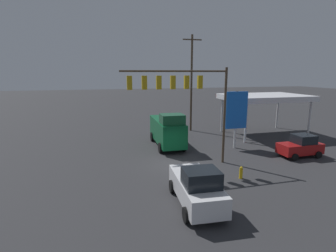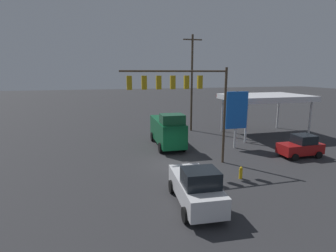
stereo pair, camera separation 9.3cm
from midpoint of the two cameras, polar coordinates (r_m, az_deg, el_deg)
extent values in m
plane|color=#2D2D30|center=(21.56, 1.26, -8.38)|extent=(200.00, 200.00, 0.00)
cylinder|color=#473828|center=(21.59, 12.08, 2.05)|extent=(0.20, 0.20, 7.76)
cylinder|color=#473828|center=(19.76, 1.54, 11.86)|extent=(8.27, 0.14, 0.14)
cube|color=#B79314|center=(20.41, 6.84, 9.47)|extent=(0.36, 0.28, 1.00)
sphere|color=#FF4141|center=(20.58, 6.67, 10.33)|extent=(0.22, 0.22, 0.22)
sphere|color=#392305|center=(20.58, 6.65, 9.49)|extent=(0.22, 0.22, 0.22)
sphere|color=black|center=(20.60, 6.63, 8.66)|extent=(0.22, 0.22, 0.22)
cube|color=#B79314|center=(20.04, 3.94, 9.49)|extent=(0.36, 0.28, 1.00)
sphere|color=#FF4141|center=(20.21, 3.78, 10.36)|extent=(0.22, 0.22, 0.22)
sphere|color=#392305|center=(20.22, 3.77, 9.51)|extent=(0.22, 0.22, 0.22)
sphere|color=black|center=(20.23, 3.76, 8.66)|extent=(0.22, 0.22, 0.22)
cube|color=#B79314|center=(19.72, 0.94, 9.48)|extent=(0.36, 0.28, 1.00)
sphere|color=#FF4141|center=(19.89, 0.80, 10.36)|extent=(0.22, 0.22, 0.22)
sphere|color=#392305|center=(19.90, 0.80, 9.50)|extent=(0.22, 0.22, 0.22)
sphere|color=black|center=(19.91, 0.79, 8.64)|extent=(0.22, 0.22, 0.22)
cube|color=#B79314|center=(19.45, -2.15, 9.44)|extent=(0.36, 0.28, 1.00)
sphere|color=#FF4141|center=(19.63, -2.28, 10.34)|extent=(0.22, 0.22, 0.22)
sphere|color=#392305|center=(19.63, -2.27, 9.46)|extent=(0.22, 0.22, 0.22)
sphere|color=black|center=(19.65, -2.26, 8.59)|extent=(0.22, 0.22, 0.22)
cube|color=#B79314|center=(19.24, -5.31, 9.38)|extent=(0.36, 0.28, 1.00)
sphere|color=#FF4141|center=(19.42, -5.42, 10.28)|extent=(0.22, 0.22, 0.22)
sphere|color=#392305|center=(19.43, -5.41, 9.40)|extent=(0.22, 0.22, 0.22)
sphere|color=black|center=(19.44, -5.39, 8.52)|extent=(0.22, 0.22, 0.22)
cube|color=#B79314|center=(19.09, -8.54, 9.29)|extent=(0.36, 0.28, 1.00)
sphere|color=#FF4141|center=(19.27, -8.63, 10.20)|extent=(0.22, 0.22, 0.22)
sphere|color=#392305|center=(19.28, -8.60, 9.30)|extent=(0.22, 0.22, 0.22)
sphere|color=black|center=(19.29, -8.57, 8.41)|extent=(0.22, 0.22, 0.22)
cylinder|color=#473828|center=(33.17, 5.03, 9.06)|extent=(0.26, 0.26, 11.84)
cube|color=#473828|center=(33.36, 5.20, 18.23)|extent=(2.40, 0.14, 0.14)
cube|color=silver|center=(33.03, 20.28, 5.88)|extent=(9.31, 6.74, 0.60)
cube|color=red|center=(35.85, 17.17, 6.48)|extent=(9.31, 0.06, 0.36)
cylinder|color=silver|center=(37.92, 22.66, 2.71)|extent=(0.24, 0.24, 4.18)
cylinder|color=silver|center=(33.62, 11.60, 2.34)|extent=(0.24, 0.24, 4.18)
cylinder|color=silver|center=(33.76, 28.34, 1.21)|extent=(0.24, 0.24, 4.18)
cylinder|color=silver|center=(28.84, 16.48, 0.58)|extent=(0.24, 0.24, 4.18)
cylinder|color=silver|center=(26.33, 14.43, 1.22)|extent=(0.24, 0.24, 5.58)
cube|color=blue|center=(26.17, 14.54, 3.36)|extent=(2.24, 0.24, 3.59)
cube|color=black|center=(26.28, 14.40, 3.40)|extent=(1.57, 0.04, 1.26)
cube|color=#0C592D|center=(26.49, -0.34, -1.02)|extent=(2.47, 6.86, 2.20)
cube|color=#165431|center=(24.18, 0.79, 1.51)|extent=(2.16, 1.85, 0.90)
cylinder|color=black|center=(24.99, 3.44, -4.42)|extent=(0.24, 0.97, 0.96)
cylinder|color=black|center=(24.43, -1.83, -4.78)|extent=(0.24, 0.97, 0.96)
cylinder|color=black|center=(29.10, 0.92, -2.09)|extent=(0.24, 0.97, 0.96)
cylinder|color=black|center=(28.62, -3.63, -2.34)|extent=(0.24, 0.97, 0.96)
cube|color=silver|center=(15.24, 5.88, -13.37)|extent=(2.33, 5.32, 1.10)
cube|color=black|center=(14.05, 7.06, -11.17)|extent=(1.94, 1.71, 0.90)
cylinder|color=black|center=(14.41, 11.98, -17.61)|extent=(0.27, 0.81, 0.80)
cylinder|color=black|center=(13.80, 3.72, -18.75)|extent=(0.27, 0.81, 0.80)
cylinder|color=black|center=(17.22, 7.48, -12.37)|extent=(0.27, 0.81, 0.80)
cylinder|color=black|center=(16.72, 0.66, -13.03)|extent=(0.27, 0.81, 0.80)
cube|color=maroon|center=(26.09, 26.66, -4.34)|extent=(3.82, 1.74, 0.90)
cube|color=black|center=(26.09, 27.32, -2.51)|extent=(1.72, 1.58, 0.76)
cylinder|color=black|center=(24.78, 25.78, -6.14)|extent=(0.62, 0.23, 0.62)
cylinder|color=black|center=(26.05, 23.27, -5.09)|extent=(0.62, 0.23, 0.62)
cylinder|color=black|center=(26.45, 29.83, -5.46)|extent=(0.62, 0.23, 0.62)
cylinder|color=black|center=(27.63, 27.29, -4.52)|extent=(0.62, 0.23, 0.62)
cylinder|color=gold|center=(19.46, 15.46, -9.98)|extent=(0.24, 0.24, 0.70)
sphere|color=gold|center=(19.31, 15.53, -8.82)|extent=(0.22, 0.22, 0.22)
camera|label=1|loc=(0.05, -90.12, -0.02)|focal=28.00mm
camera|label=2|loc=(0.05, 89.88, 0.02)|focal=28.00mm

